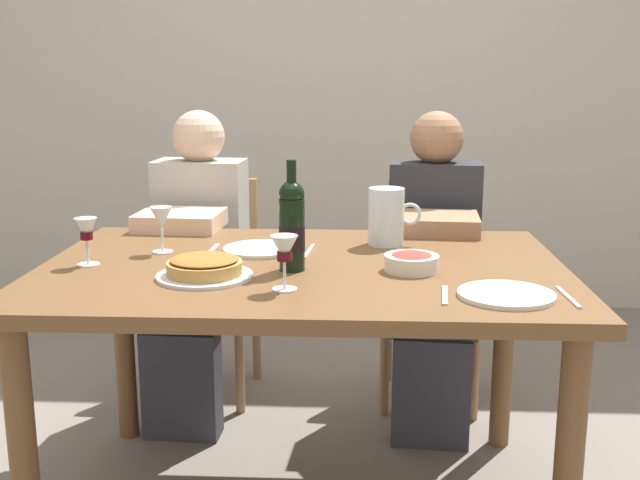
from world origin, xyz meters
TOP-DOWN VIEW (x-y plane):
  - back_wall at (0.00, 2.12)m, footprint 8.00×0.10m
  - dining_table at (0.00, 0.00)m, footprint 1.50×1.00m
  - wine_bottle at (-0.02, -0.07)m, footprint 0.07×0.07m
  - water_pitcher at (0.25, 0.27)m, footprint 0.17×0.11m
  - baked_tart at (-0.25, -0.16)m, footprint 0.26×0.26m
  - salad_bowl at (0.31, -0.06)m, footprint 0.15×0.15m
  - wine_glass_left_diner at (-0.03, -0.26)m, footprint 0.07×0.07m
  - wine_glass_right_diner at (-0.61, -0.04)m, footprint 0.06×0.06m
  - wine_glass_centre at (-0.44, 0.13)m, footprint 0.07×0.07m
  - dinner_plate_left_setting at (0.52, -0.30)m, footprint 0.24×0.24m
  - dinner_plate_right_setting at (-0.14, 0.16)m, footprint 0.23×0.23m
  - fork_left_setting at (0.37, -0.30)m, footprint 0.03×0.16m
  - knife_left_setting at (0.67, -0.30)m, footprint 0.02×0.18m
  - knife_right_setting at (0.01, 0.16)m, footprint 0.03×0.18m
  - spoon_right_setting at (-0.29, 0.16)m, footprint 0.02×0.16m
  - chair_left at (-0.44, 0.89)m, footprint 0.42×0.42m
  - diner_left at (-0.46, 0.66)m, footprint 0.35×0.52m
  - chair_right at (0.46, 0.88)m, footprint 0.43×0.43m
  - diner_right at (0.44, 0.64)m, footprint 0.36×0.52m

SIDE VIEW (x-z plane):
  - chair_left at x=-0.44m, z-range 0.06..0.93m
  - chair_right at x=0.46m, z-range 0.06..0.93m
  - diner_left at x=-0.46m, z-range 0.04..1.20m
  - diner_right at x=0.44m, z-range 0.04..1.20m
  - dining_table at x=0.00m, z-range 0.29..1.05m
  - fork_left_setting at x=0.37m, z-range 0.76..0.76m
  - knife_left_setting at x=0.67m, z-range 0.76..0.76m
  - knife_right_setting at x=0.01m, z-range 0.76..0.76m
  - spoon_right_setting at x=-0.29m, z-range 0.76..0.76m
  - dinner_plate_left_setting at x=0.52m, z-range 0.76..0.77m
  - dinner_plate_right_setting at x=-0.14m, z-range 0.76..0.77m
  - baked_tart at x=-0.25m, z-range 0.76..0.82m
  - salad_bowl at x=0.31m, z-range 0.76..0.82m
  - water_pitcher at x=0.25m, z-range 0.75..0.93m
  - wine_glass_right_diner at x=-0.61m, z-range 0.79..0.93m
  - wine_glass_left_diner at x=-0.03m, z-range 0.79..0.93m
  - wine_glass_centre at x=-0.44m, z-range 0.79..0.93m
  - wine_bottle at x=-0.02m, z-range 0.73..1.04m
  - back_wall at x=0.00m, z-range 0.00..2.80m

